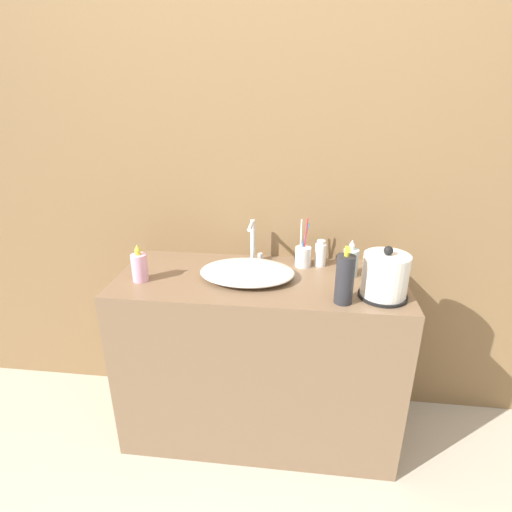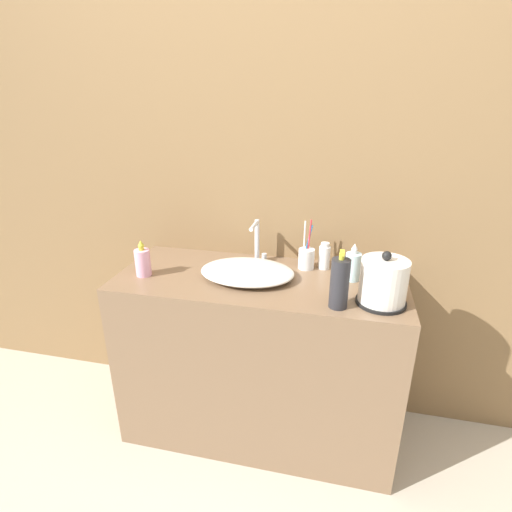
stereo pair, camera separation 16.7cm
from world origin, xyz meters
TOP-DOWN VIEW (x-y plane):
  - ground_plane at (0.00, 0.00)m, footprint 12.00×12.00m
  - wall_back at (0.00, 0.53)m, footprint 6.00×0.04m
  - vanity_counter at (0.00, 0.26)m, footprint 1.23×0.51m
  - sink_basin at (-0.05, 0.25)m, footprint 0.40×0.30m
  - faucet at (-0.05, 0.42)m, footprint 0.06×0.13m
  - electric_kettle at (0.49, 0.14)m, footprint 0.19×0.19m
  - toothbrush_cup at (0.18, 0.41)m, footprint 0.07×0.07m
  - lotion_bottle at (0.33, 0.08)m, footprint 0.07×0.07m
  - shampoo_bottle at (0.26, 0.42)m, footprint 0.05×0.05m
  - mouthwash_bottle at (-0.50, 0.17)m, footprint 0.07×0.07m
  - hand_cream_bottle at (0.38, 0.33)m, footprint 0.07×0.07m

SIDE VIEW (x-z plane):
  - ground_plane at x=0.00m, z-range 0.00..0.00m
  - vanity_counter at x=0.00m, z-range 0.00..0.81m
  - sink_basin at x=-0.05m, z-range 0.81..0.87m
  - toothbrush_cup at x=0.18m, z-range 0.75..0.98m
  - shampoo_bottle at x=0.26m, z-range 0.81..0.93m
  - mouthwash_bottle at x=-0.50m, z-range 0.79..0.95m
  - hand_cream_bottle at x=0.38m, z-range 0.79..0.96m
  - electric_kettle at x=0.49m, z-range 0.79..1.00m
  - lotion_bottle at x=0.33m, z-range 0.80..1.02m
  - faucet at x=-0.05m, z-range 0.82..1.02m
  - wall_back at x=0.00m, z-range 0.00..2.60m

